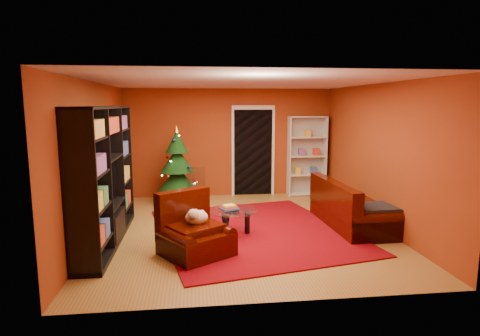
{
  "coord_description": "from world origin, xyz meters",
  "views": [
    {
      "loc": [
        -0.87,
        -6.93,
        2.22
      ],
      "look_at": [
        0.0,
        0.4,
        1.05
      ],
      "focal_mm": 30.0,
      "sensor_mm": 36.0,
      "label": 1
    }
  ],
  "objects": [
    {
      "name": "white_bookshelf",
      "position": [
        1.91,
        2.57,
        0.97
      ],
      "size": [
        0.92,
        0.33,
        1.99
      ],
      "primitive_type": null,
      "rotation": [
        0.0,
        0.0,
        -0.0
      ],
      "color": "white",
      "rests_on": "floor"
    },
    {
      "name": "armchair",
      "position": [
        -0.85,
        -1.2,
        0.38
      ],
      "size": [
        1.34,
        1.34,
        0.76
      ],
      "primitive_type": null,
      "rotation": [
        0.0,
        0.0,
        0.58
      ],
      "color": "black",
      "rests_on": "rug"
    },
    {
      "name": "gift_box_teal",
      "position": [
        -1.02,
        1.76,
        0.16
      ],
      "size": [
        0.32,
        0.32,
        0.32
      ],
      "primitive_type": "cube",
      "rotation": [
        0.0,
        0.0,
        0.03
      ],
      "color": "#227870",
      "rests_on": "floor"
    },
    {
      "name": "wall_left",
      "position": [
        -2.52,
        0.0,
        1.3
      ],
      "size": [
        0.05,
        5.5,
        2.6
      ],
      "primitive_type": "cube",
      "color": "#943714",
      "rests_on": "ground"
    },
    {
      "name": "sofa",
      "position": [
        2.02,
        -0.06,
        0.43
      ],
      "size": [
        0.98,
        2.05,
        0.87
      ],
      "primitive_type": null,
      "rotation": [
        0.0,
        0.0,
        1.61
      ],
      "color": "black",
      "rests_on": "rug"
    },
    {
      "name": "acrylic_chair",
      "position": [
        -0.86,
        1.57,
        0.4
      ],
      "size": [
        0.52,
        0.54,
        0.79
      ],
      "primitive_type": null,
      "rotation": [
        0.0,
        0.0,
        -0.3
      ],
      "color": "#66605B",
      "rests_on": "rug"
    },
    {
      "name": "wall_back",
      "position": [
        0.0,
        2.77,
        1.3
      ],
      "size": [
        5.0,
        0.05,
        2.6
      ],
      "primitive_type": "cube",
      "color": "#943714",
      "rests_on": "ground"
    },
    {
      "name": "coffee_table",
      "position": [
        -0.2,
        -0.32,
        0.23
      ],
      "size": [
        1.14,
        1.14,
        0.54
      ],
      "primitive_type": null,
      "rotation": [
        0.0,
        0.0,
        0.39
      ],
      "color": "gray",
      "rests_on": "rug"
    },
    {
      "name": "rug",
      "position": [
        0.17,
        -0.17,
        0.01
      ],
      "size": [
        3.82,
        4.22,
        0.02
      ],
      "primitive_type": "cube",
      "rotation": [
        0.0,
        0.0,
        0.2
      ],
      "color": "maroon",
      "rests_on": "floor"
    },
    {
      "name": "media_unit",
      "position": [
        -2.27,
        -0.42,
        1.1
      ],
      "size": [
        0.45,
        2.87,
        2.2
      ],
      "primitive_type": null,
      "rotation": [
        0.0,
        0.0,
        -0.0
      ],
      "color": "black",
      "rests_on": "floor"
    },
    {
      "name": "christmas_tree",
      "position": [
        -1.22,
        2.08,
        0.86
      ],
      "size": [
        1.26,
        1.26,
        1.78
      ],
      "primitive_type": null,
      "rotation": [
        0.0,
        0.0,
        0.31
      ],
      "color": "black",
      "rests_on": "floor"
    },
    {
      "name": "floor",
      "position": [
        0.0,
        0.0,
        -0.03
      ],
      "size": [
        5.0,
        5.5,
        0.05
      ],
      "primitive_type": "cube",
      "color": "olive",
      "rests_on": "ground"
    },
    {
      "name": "dog",
      "position": [
        -0.83,
        -1.13,
        0.56
      ],
      "size": [
        0.5,
        0.47,
        0.25
      ],
      "primitive_type": null,
      "rotation": [
        0.0,
        0.0,
        0.58
      ],
      "color": "beige",
      "rests_on": "armchair"
    },
    {
      "name": "doorway",
      "position": [
        0.6,
        2.73,
        1.05
      ],
      "size": [
        1.06,
        0.6,
        2.16
      ],
      "primitive_type": null,
      "color": "black",
      "rests_on": "floor"
    },
    {
      "name": "wall_right",
      "position": [
        2.52,
        0.0,
        1.3
      ],
      "size": [
        0.05,
        5.5,
        2.6
      ],
      "primitive_type": "cube",
      "color": "#943714",
      "rests_on": "ground"
    },
    {
      "name": "ceiling",
      "position": [
        0.0,
        0.0,
        2.62
      ],
      "size": [
        5.0,
        5.5,
        0.05
      ],
      "primitive_type": "cube",
      "color": "silver",
      "rests_on": "wall_back"
    },
    {
      "name": "gift_box_red",
      "position": [
        -1.39,
        2.5,
        0.1
      ],
      "size": [
        0.23,
        0.23,
        0.2
      ],
      "primitive_type": "cube",
      "rotation": [
        0.0,
        0.0,
        -0.21
      ],
      "color": "#AC1D30",
      "rests_on": "floor"
    },
    {
      "name": "gift_box_green",
      "position": [
        -0.73,
        2.16,
        0.13
      ],
      "size": [
        0.29,
        0.29,
        0.26
      ],
      "primitive_type": "cube",
      "rotation": [
        0.0,
        0.0,
        -0.08
      ],
      "color": "#2A6237",
      "rests_on": "floor"
    }
  ]
}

